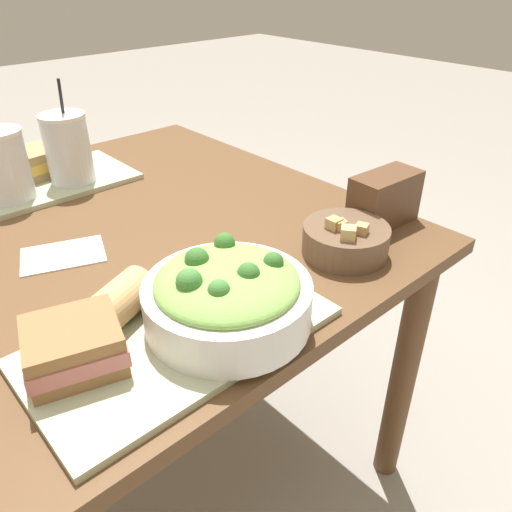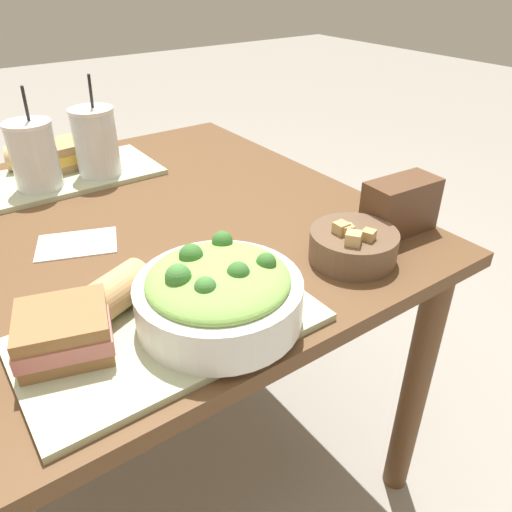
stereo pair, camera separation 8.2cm
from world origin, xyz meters
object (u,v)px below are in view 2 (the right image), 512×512
at_px(drink_cup_red, 96,144).
at_px(sandwich_near, 64,332).
at_px(soup_bowl, 353,244).
at_px(baguette_near, 112,294).
at_px(sandwich_far, 62,155).
at_px(drink_cup_dark, 35,157).
at_px(baguette_far, 34,157).
at_px(napkin_folded, 77,244).
at_px(salad_bowl, 219,293).
at_px(chip_bag, 400,206).

bearing_deg(drink_cup_red, sandwich_near, -114.46).
height_order(soup_bowl, baguette_near, soup_bowl).
bearing_deg(sandwich_near, sandwich_far, 90.24).
bearing_deg(baguette_near, drink_cup_dark, -27.74).
bearing_deg(baguette_far, napkin_folded, -165.68).
xyz_separation_m(soup_bowl, baguette_near, (-0.42, 0.09, 0.01)).
distance_m(salad_bowl, napkin_folded, 0.38).
distance_m(soup_bowl, sandwich_near, 0.51).
relative_size(soup_bowl, baguette_near, 1.12).
distance_m(salad_bowl, sandwich_near, 0.22).
distance_m(sandwich_far, baguette_far, 0.07).
height_order(soup_bowl, drink_cup_red, drink_cup_red).
relative_size(salad_bowl, drink_cup_dark, 1.07).
height_order(soup_bowl, drink_cup_dark, drink_cup_dark).
relative_size(sandwich_far, baguette_far, 1.01).
height_order(baguette_near, baguette_far, same).
xyz_separation_m(salad_bowl, sandwich_near, (-0.21, 0.06, -0.02)).
bearing_deg(salad_bowl, napkin_folded, 104.81).
height_order(baguette_far, napkin_folded, baguette_far).
bearing_deg(baguette_near, sandwich_near, 95.06).
bearing_deg(sandwich_far, drink_cup_dark, -137.03).
bearing_deg(chip_bag, baguette_far, 127.98).
distance_m(soup_bowl, sandwich_far, 0.80).
bearing_deg(drink_cup_dark, baguette_near, -94.34).
xyz_separation_m(soup_bowl, drink_cup_dark, (-0.38, 0.64, 0.05)).
height_order(baguette_far, chip_bag, chip_bag).
relative_size(sandwich_near, napkin_folded, 0.87).
distance_m(soup_bowl, drink_cup_dark, 0.75).
xyz_separation_m(sandwich_near, drink_cup_red, (0.27, 0.60, 0.04)).
relative_size(soup_bowl, chip_bag, 1.04).
bearing_deg(salad_bowl, soup_bowl, 3.95).
xyz_separation_m(salad_bowl, baguette_near, (-0.12, 0.11, -0.02)).
relative_size(baguette_near, chip_bag, 0.93).
xyz_separation_m(baguette_far, napkin_folded, (-0.04, -0.43, -0.04)).
distance_m(soup_bowl, baguette_far, 0.85).
distance_m(baguette_far, chip_bag, 0.90).
xyz_separation_m(salad_bowl, soup_bowl, (0.30, 0.02, -0.03)).
xyz_separation_m(salad_bowl, napkin_folded, (-0.10, 0.37, -0.06)).
xyz_separation_m(drink_cup_red, napkin_folded, (-0.16, -0.30, -0.09)).
distance_m(chip_bag, napkin_folded, 0.64).
xyz_separation_m(baguette_near, drink_cup_dark, (0.04, 0.55, 0.04)).
bearing_deg(napkin_folded, sandwich_far, 75.80).
height_order(sandwich_far, napkin_folded, sandwich_far).
bearing_deg(soup_bowl, baguette_far, 114.75).
bearing_deg(napkin_folded, sandwich_near, -110.05).
bearing_deg(sandwich_near, salad_bowl, 0.08).
xyz_separation_m(baguette_near, sandwich_far, (0.13, 0.65, 0.00)).
distance_m(salad_bowl, baguette_near, 0.17).
relative_size(sandwich_far, napkin_folded, 0.80).
bearing_deg(drink_cup_red, salad_bowl, -95.60).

